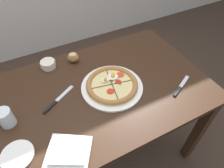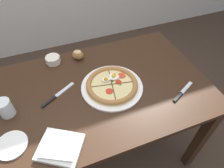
% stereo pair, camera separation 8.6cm
% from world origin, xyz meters
% --- Properties ---
extents(ground_plane, '(12.00, 12.00, 0.00)m').
position_xyz_m(ground_plane, '(0.00, 0.00, 0.00)').
color(ground_plane, '#3D2D23').
extents(dining_table, '(1.30, 0.81, 0.77)m').
position_xyz_m(dining_table, '(0.00, 0.00, 0.65)').
color(dining_table, '#331E11').
rests_on(dining_table, ground_plane).
extents(pizza, '(0.36, 0.36, 0.05)m').
position_xyz_m(pizza, '(0.08, -0.02, 0.78)').
color(pizza, white).
rests_on(pizza, dining_table).
extents(ramekin_bowl, '(0.10, 0.10, 0.05)m').
position_xyz_m(ramekin_bowl, '(-0.20, 0.33, 0.79)').
color(ramekin_bowl, silver).
rests_on(ramekin_bowl, dining_table).
extents(napkin_folded, '(0.25, 0.24, 0.04)m').
position_xyz_m(napkin_folded, '(-0.27, -0.29, 0.78)').
color(napkin_folded, white).
rests_on(napkin_folded, dining_table).
extents(bread_piece_near, '(0.09, 0.08, 0.07)m').
position_xyz_m(bread_piece_near, '(-0.03, 0.30, 0.80)').
color(bread_piece_near, '#A3703D').
rests_on(bread_piece_near, dining_table).
extents(knife_main, '(0.21, 0.13, 0.01)m').
position_xyz_m(knife_main, '(-0.22, 0.03, 0.77)').
color(knife_main, silver).
rests_on(knife_main, dining_table).
extents(knife_spare, '(0.18, 0.10, 0.01)m').
position_xyz_m(knife_spare, '(0.45, -0.20, 0.77)').
color(knife_spare, silver).
rests_on(knife_spare, dining_table).
extents(water_glass, '(0.07, 0.07, 0.10)m').
position_xyz_m(water_glass, '(-0.49, 0.00, 0.81)').
color(water_glass, white).
rests_on(water_glass, dining_table).
extents(side_saucer, '(0.15, 0.15, 0.01)m').
position_xyz_m(side_saucer, '(-0.48, -0.19, 0.77)').
color(side_saucer, white).
rests_on(side_saucer, dining_table).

